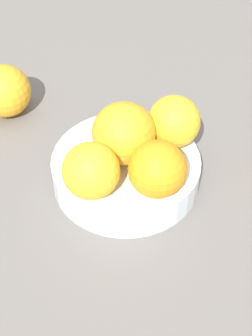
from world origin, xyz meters
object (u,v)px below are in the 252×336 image
(orange_in_bowl_2, at_px, (157,169))
(orange_in_bowl_3, at_px, (91,171))
(orange_in_bowl_0, at_px, (175,123))
(orange_in_bowl_1, at_px, (123,134))
(orange_loose_0, at_px, (4,91))
(fruit_bowl, at_px, (126,171))

(orange_in_bowl_2, xyz_separation_m, orange_in_bowl_3, (0.03, 0.06, -0.00))
(orange_in_bowl_0, height_order, orange_in_bowl_3, same)
(orange_in_bowl_1, bearing_deg, orange_in_bowl_0, -96.46)
(orange_in_bowl_3, bearing_deg, orange_loose_0, 6.20)
(fruit_bowl, relative_size, orange_in_bowl_1, 2.42)
(orange_in_bowl_1, relative_size, orange_in_bowl_3, 1.16)
(orange_in_bowl_2, bearing_deg, orange_loose_0, 18.87)
(orange_loose_0, bearing_deg, orange_in_bowl_2, -161.13)
(orange_in_bowl_0, bearing_deg, orange_loose_0, 36.15)
(orange_in_bowl_0, xyz_separation_m, orange_in_bowl_2, (-0.06, 0.06, 0.00))
(orange_loose_0, bearing_deg, fruit_bowl, -157.66)
(orange_in_bowl_2, bearing_deg, orange_in_bowl_1, 6.68)
(orange_in_bowl_1, xyz_separation_m, orange_in_bowl_3, (-0.03, 0.06, -0.01))
(orange_in_bowl_2, relative_size, orange_in_bowl_3, 1.02)
(orange_loose_0, bearing_deg, orange_in_bowl_3, -173.80)
(orange_in_bowl_0, xyz_separation_m, orange_in_bowl_1, (0.01, 0.07, 0.01))
(fruit_bowl, bearing_deg, orange_in_bowl_1, 12.38)
(orange_in_bowl_2, height_order, orange_loose_0, orange_in_bowl_2)
(orange_in_bowl_0, bearing_deg, orange_in_bowl_1, 83.54)
(orange_in_bowl_3, distance_m, orange_loose_0, 0.23)
(orange_in_bowl_1, distance_m, orange_in_bowl_2, 0.07)
(orange_in_bowl_0, xyz_separation_m, orange_loose_0, (0.20, 0.15, -0.03))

